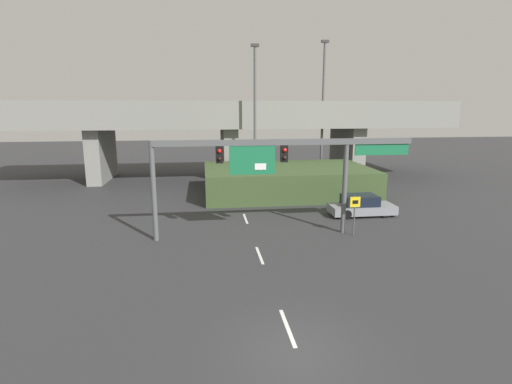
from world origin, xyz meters
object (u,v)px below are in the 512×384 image
(highway_light_pole_near, at_px, (255,114))
(parked_sedan_near_right, at_px, (361,206))
(signal_gantry, at_px, (275,159))
(speed_limit_sign, at_px, (355,210))
(highway_light_pole_far, at_px, (323,109))

(highway_light_pole_near, distance_m, parked_sedan_near_right, 13.32)
(signal_gantry, bearing_deg, parked_sedan_near_right, 28.01)
(speed_limit_sign, xyz_separation_m, highway_light_pole_near, (-3.90, 14.45, 5.13))
(speed_limit_sign, height_order, parked_sedan_near_right, speed_limit_sign)
(parked_sedan_near_right, bearing_deg, signal_gantry, -152.00)
(highway_light_pole_near, height_order, parked_sedan_near_right, highway_light_pole_near)
(signal_gantry, bearing_deg, highway_light_pole_far, 65.08)
(highway_light_pole_near, bearing_deg, highway_light_pole_far, 21.61)
(highway_light_pole_near, bearing_deg, parked_sedan_near_right, -59.39)
(speed_limit_sign, height_order, highway_light_pole_near, highway_light_pole_near)
(speed_limit_sign, bearing_deg, parked_sedan_near_right, 63.11)
(signal_gantry, relative_size, highway_light_pole_far, 1.10)
(signal_gantry, xyz_separation_m, highway_light_pole_far, (7.71, 16.58, 2.62))
(parked_sedan_near_right, bearing_deg, highway_light_pole_far, 85.68)
(signal_gantry, relative_size, speed_limit_sign, 6.26)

